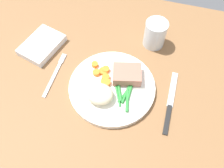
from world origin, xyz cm
name	(u,v)px	position (x,y,z in cm)	size (l,w,h in cm)	color
dining_table	(119,98)	(0.00, 0.00, 1.00)	(120.00, 90.00, 2.00)	brown
dinner_plate	(112,87)	(-2.60, 1.92, 2.80)	(25.41, 25.41, 1.60)	white
meat_portion	(127,74)	(0.83, 5.93, 5.18)	(8.22, 6.49, 3.17)	#A86B56
mashed_potatoes	(100,94)	(-4.89, -2.65, 5.56)	(7.80, 6.65, 3.92)	beige
carrot_slices	(102,75)	(-6.32, 4.53, 4.15)	(7.48, 7.51, 1.23)	orange
green_beans	(125,94)	(1.69, -0.09, 3.99)	(6.04, 9.75, 0.88)	#2D8C38
fork	(55,75)	(-20.94, 1.67, 2.20)	(1.44, 16.60, 0.40)	silver
knife	(170,103)	(14.81, 1.64, 2.20)	(1.70, 20.50, 0.64)	black
water_glass	(155,35)	(5.92, 22.70, 5.92)	(7.05, 7.05, 9.00)	silver
napkin	(42,45)	(-29.12, 10.86, 3.16)	(10.06, 13.77, 2.32)	white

